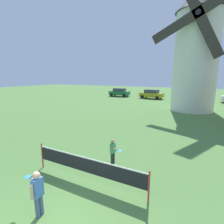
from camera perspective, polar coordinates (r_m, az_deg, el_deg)
name	(u,v)px	position (r m, az deg, el deg)	size (l,w,h in m)	color
windmill	(196,50)	(21.93, 25.84, 17.78)	(8.41, 5.29, 13.79)	silver
tennis_net	(87,165)	(6.76, -8.26, -16.86)	(4.72, 0.06, 1.10)	red
player_near	(37,191)	(5.70, -23.20, -22.63)	(0.78, 0.50, 1.36)	slate
player_far	(113,150)	(7.99, 0.36, -12.34)	(0.67, 0.58, 1.13)	#333338
parked_car_green	(119,92)	(34.08, 2.43, 6.47)	(3.92, 1.99, 1.56)	#1E6638
parked_car_mustard	(151,94)	(31.48, 12.75, 5.76)	(4.18, 2.26, 1.56)	#999919
parked_car_red	(190,96)	(30.51, 24.03, 4.86)	(4.11, 2.02, 1.56)	red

